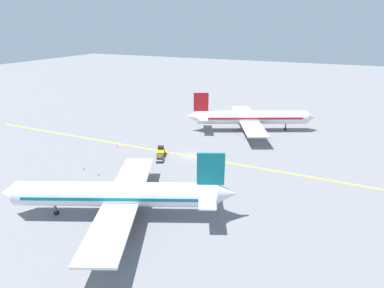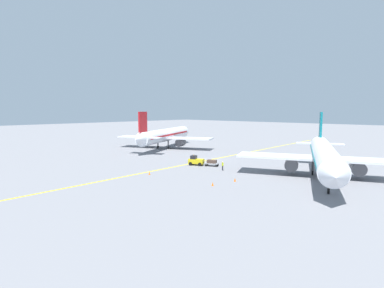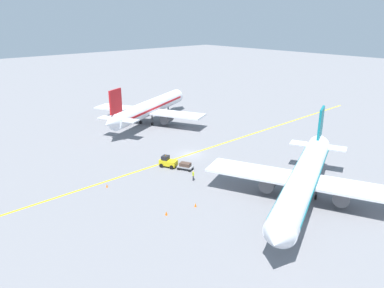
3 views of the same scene
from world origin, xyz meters
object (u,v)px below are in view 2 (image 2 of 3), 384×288
Objects in this scene: airplane_at_gate at (165,135)px; traffic_cone_near_nose at (235,180)px; airplane_adjacent_stand at (324,155)px; traffic_cone_mid_apron at (213,184)px; traffic_cone_by_wingtip at (149,173)px; ground_crew_worker at (223,166)px; baggage_cart_trailing at (212,162)px; baggage_tug_white at (196,161)px.

airplane_at_gate is 43.75m from traffic_cone_near_nose.
airplane_at_gate is 0.99× the size of airplane_adjacent_stand.
traffic_cone_by_wingtip is (-12.68, -1.43, 0.00)m from traffic_cone_mid_apron.
airplane_adjacent_stand is 20.20× the size of ground_crew_worker.
traffic_cone_near_nose and traffic_cone_mid_apron have the same top height.
airplane_at_gate is at bearing 133.47° from traffic_cone_by_wingtip.
airplane_at_gate is at bearing 155.11° from baggage_cart_trailing.
airplane_adjacent_stand is at bearing 22.27° from ground_crew_worker.
airplane_adjacent_stand reaches higher than traffic_cone_near_nose.
traffic_cone_by_wingtip is (-13.58, -5.82, 0.00)m from traffic_cone_near_nose.
baggage_cart_trailing is 5.36× the size of traffic_cone_by_wingtip.
ground_crew_worker is at bearing -25.64° from baggage_cart_trailing.
airplane_adjacent_stand reaches higher than baggage_cart_trailing.
baggage_tug_white reaches higher than baggage_cart_trailing.
ground_crew_worker is 8.64m from traffic_cone_near_nose.
airplane_adjacent_stand is (47.61, -8.48, 0.00)m from airplane_at_gate.
ground_crew_worker reaches higher than traffic_cone_near_nose.
traffic_cone_near_nose is at bearing -28.00° from airplane_at_gate.
airplane_adjacent_stand is at bearing 38.17° from traffic_cone_by_wingtip.
traffic_cone_near_nose is 14.77m from traffic_cone_by_wingtip.
baggage_tug_white is 1.14× the size of baggage_cart_trailing.
airplane_adjacent_stand is 20.51m from baggage_cart_trailing.
airplane_at_gate is 28.74m from baggage_tug_white.
traffic_cone_mid_apron is at bearing -121.36° from airplane_adjacent_stand.
traffic_cone_near_nose and traffic_cone_by_wingtip have the same top height.
ground_crew_worker is (-15.66, -6.41, -2.80)m from airplane_adjacent_stand.
traffic_cone_by_wingtip is at bearing -141.83° from airplane_adjacent_stand.
traffic_cone_by_wingtip is at bearing -173.56° from traffic_cone_mid_apron.
baggage_tug_white reaches higher than ground_crew_worker.
airplane_at_gate is 10.03× the size of baggage_tug_white.
ground_crew_worker is 13.41m from traffic_cone_by_wingtip.
baggage_cart_trailing reaches higher than traffic_cone_mid_apron.
baggage_tug_white is at bearing 140.40° from traffic_cone_mid_apron.
airplane_adjacent_stand is 10.12× the size of baggage_tug_white.
traffic_cone_by_wingtip is at bearing -89.33° from baggage_tug_white.
baggage_tug_white reaches higher than traffic_cone_by_wingtip.
traffic_cone_by_wingtip is (-22.67, -17.82, -3.43)m from airplane_adjacent_stand.
ground_crew_worker reaches higher than baggage_cart_trailing.
airplane_at_gate is at bearing 169.91° from airplane_adjacent_stand.
ground_crew_worker is at bearing 139.59° from traffic_cone_near_nose.
airplane_at_gate is at bearing 155.01° from ground_crew_worker.
traffic_cone_near_nose is (13.72, -6.22, -0.63)m from baggage_tug_white.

